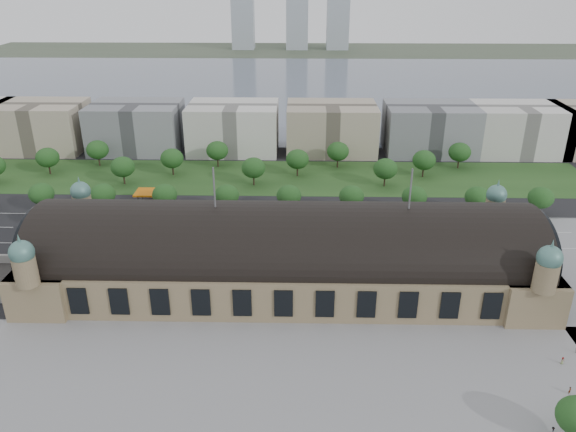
{
  "coord_description": "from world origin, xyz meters",
  "views": [
    {
      "loc": [
        3.89,
        -146.21,
        89.16
      ],
      "look_at": [
        0.34,
        19.59,
        14.0
      ],
      "focal_mm": 35.0,
      "sensor_mm": 36.0,
      "label": 1
    }
  ],
  "objects_px": {
    "petrol_station": "(158,193)",
    "pedestrian_1": "(570,391)",
    "parked_car_6": "(220,244)",
    "pedestrian_4": "(553,430)",
    "traffic_car_1": "(43,214)",
    "parked_car_3": "(159,249)",
    "parked_car_0": "(128,243)",
    "parked_car_2": "(76,243)",
    "bus_east": "(383,239)",
    "parked_car_5": "(137,247)",
    "traffic_car_6": "(525,238)",
    "bus_mid": "(280,233)",
    "traffic_car_3": "(183,226)",
    "parked_car_4": "(151,249)",
    "bus_west": "(236,236)",
    "pedestrian_0": "(563,361)",
    "traffic_car_4": "(295,238)",
    "parked_car_1": "(119,247)"
  },
  "relations": [
    {
      "from": "parked_car_4",
      "to": "parked_car_6",
      "type": "distance_m",
      "value": 23.07
    },
    {
      "from": "pedestrian_4",
      "to": "parked_car_3",
      "type": "bearing_deg",
      "value": -105.08
    },
    {
      "from": "traffic_car_3",
      "to": "parked_car_0",
      "type": "xyz_separation_m",
      "value": [
        -16.5,
        -14.33,
        0.02
      ]
    },
    {
      "from": "parked_car_4",
      "to": "pedestrian_1",
      "type": "height_order",
      "value": "pedestrian_1"
    },
    {
      "from": "parked_car_3",
      "to": "petrol_station",
      "type": "bearing_deg",
      "value": 155.93
    },
    {
      "from": "parked_car_0",
      "to": "traffic_car_6",
      "type": "bearing_deg",
      "value": 68.32
    },
    {
      "from": "traffic_car_3",
      "to": "pedestrian_1",
      "type": "bearing_deg",
      "value": -123.87
    },
    {
      "from": "bus_west",
      "to": "pedestrian_1",
      "type": "distance_m",
      "value": 112.54
    },
    {
      "from": "parked_car_3",
      "to": "parked_car_4",
      "type": "distance_m",
      "value": 2.68
    },
    {
      "from": "traffic_car_1",
      "to": "parked_car_0",
      "type": "distance_m",
      "value": 46.05
    },
    {
      "from": "bus_mid",
      "to": "pedestrian_1",
      "type": "height_order",
      "value": "bus_mid"
    },
    {
      "from": "bus_mid",
      "to": "pedestrian_0",
      "type": "height_order",
      "value": "bus_mid"
    },
    {
      "from": "traffic_car_3",
      "to": "parked_car_4",
      "type": "distance_m",
      "value": 19.74
    },
    {
      "from": "bus_west",
      "to": "bus_mid",
      "type": "bearing_deg",
      "value": -81.86
    },
    {
      "from": "bus_west",
      "to": "pedestrian_0",
      "type": "distance_m",
      "value": 108.03
    },
    {
      "from": "parked_car_0",
      "to": "parked_car_3",
      "type": "height_order",
      "value": "parked_car_3"
    },
    {
      "from": "traffic_car_1",
      "to": "pedestrian_0",
      "type": "height_order",
      "value": "pedestrian_0"
    },
    {
      "from": "pedestrian_4",
      "to": "bus_west",
      "type": "bearing_deg",
      "value": -116.15
    },
    {
      "from": "traffic_car_6",
      "to": "pedestrian_1",
      "type": "xyz_separation_m",
      "value": [
        -18.31,
        -78.11,
        0.27
      ]
    },
    {
      "from": "parked_car_0",
      "to": "bus_west",
      "type": "xyz_separation_m",
      "value": [
        36.99,
        4.36,
        1.11
      ]
    },
    {
      "from": "pedestrian_1",
      "to": "parked_car_0",
      "type": "bearing_deg",
      "value": 100.21
    },
    {
      "from": "petrol_station",
      "to": "pedestrian_0",
      "type": "relative_size",
      "value": 7.1
    },
    {
      "from": "traffic_car_4",
      "to": "parked_car_1",
      "type": "xyz_separation_m",
      "value": [
        -59.85,
        -8.56,
        0.09
      ]
    },
    {
      "from": "traffic_car_1",
      "to": "parked_car_2",
      "type": "distance_m",
      "value": 31.97
    },
    {
      "from": "traffic_car_4",
      "to": "traffic_car_6",
      "type": "distance_m",
      "value": 81.37
    },
    {
      "from": "petrol_station",
      "to": "pedestrian_1",
      "type": "relative_size",
      "value": 7.15
    },
    {
      "from": "bus_mid",
      "to": "pedestrian_4",
      "type": "distance_m",
      "value": 107.64
    },
    {
      "from": "traffic_car_6",
      "to": "pedestrian_1",
      "type": "distance_m",
      "value": 80.22
    },
    {
      "from": "traffic_car_3",
      "to": "traffic_car_6",
      "type": "distance_m",
      "value": 122.7
    },
    {
      "from": "parked_car_5",
      "to": "pedestrian_1",
      "type": "relative_size",
      "value": 2.38
    },
    {
      "from": "parked_car_2",
      "to": "bus_east",
      "type": "distance_m",
      "value": 106.53
    },
    {
      "from": "traffic_car_6",
      "to": "bus_east",
      "type": "relative_size",
      "value": 0.43
    },
    {
      "from": "traffic_car_1",
      "to": "pedestrian_4",
      "type": "distance_m",
      "value": 185.2
    },
    {
      "from": "traffic_car_4",
      "to": "parked_car_0",
      "type": "distance_m",
      "value": 57.9
    },
    {
      "from": "parked_car_5",
      "to": "bus_west",
      "type": "distance_m",
      "value": 33.87
    },
    {
      "from": "traffic_car_6",
      "to": "parked_car_3",
      "type": "distance_m",
      "value": 127.64
    },
    {
      "from": "pedestrian_0",
      "to": "pedestrian_1",
      "type": "relative_size",
      "value": 1.01
    },
    {
      "from": "traffic_car_3",
      "to": "parked_car_5",
      "type": "bearing_deg",
      "value": 148.95
    },
    {
      "from": "parked_car_0",
      "to": "bus_mid",
      "type": "height_order",
      "value": "bus_mid"
    },
    {
      "from": "pedestrian_0",
      "to": "bus_west",
      "type": "bearing_deg",
      "value": 126.43
    },
    {
      "from": "parked_car_4",
      "to": "petrol_station",
      "type": "bearing_deg",
      "value": 163.47
    },
    {
      "from": "parked_car_4",
      "to": "bus_mid",
      "type": "bearing_deg",
      "value": 77.65
    },
    {
      "from": "bus_mid",
      "to": "pedestrian_0",
      "type": "bearing_deg",
      "value": -138.14
    },
    {
      "from": "petrol_station",
      "to": "pedestrian_4",
      "type": "relative_size",
      "value": 8.83
    },
    {
      "from": "traffic_car_1",
      "to": "parked_car_3",
      "type": "xyz_separation_m",
      "value": [
        51.38,
        -27.64,
        0.11
      ]
    },
    {
      "from": "parked_car_4",
      "to": "pedestrian_0",
      "type": "bearing_deg",
      "value": 37.13
    },
    {
      "from": "petrol_station",
      "to": "parked_car_5",
      "type": "relative_size",
      "value": 3.01
    },
    {
      "from": "parked_car_6",
      "to": "pedestrian_4",
      "type": "height_order",
      "value": "pedestrian_4"
    },
    {
      "from": "pedestrian_0",
      "to": "traffic_car_6",
      "type": "bearing_deg",
      "value": 60.33
    },
    {
      "from": "traffic_car_4",
      "to": "parked_car_2",
      "type": "relative_size",
      "value": 0.81
    }
  ]
}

